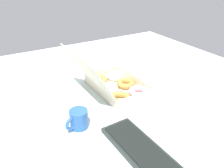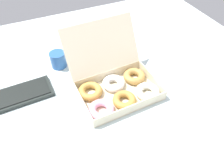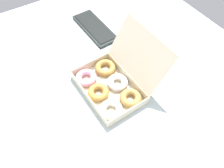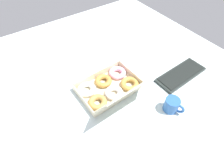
% 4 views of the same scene
% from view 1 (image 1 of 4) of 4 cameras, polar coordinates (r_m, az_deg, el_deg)
% --- Properties ---
extents(ground_plane, '(1.80, 1.80, 0.02)m').
position_cam_1_polar(ground_plane, '(1.23, 3.47, -1.68)').
color(ground_plane, silver).
extents(donut_box, '(0.38, 0.39, 0.26)m').
position_cam_1_polar(donut_box, '(1.20, 0.72, -0.19)').
color(donut_box, beige).
rests_on(donut_box, ground_plane).
extents(keyboard, '(0.35, 0.15, 0.02)m').
position_cam_1_polar(keyboard, '(0.85, 7.34, -16.60)').
color(keyboard, '#222826').
rests_on(keyboard, ground_plane).
extents(coffee_mug, '(0.08, 0.11, 0.08)m').
position_cam_1_polar(coffee_mug, '(0.94, -8.80, -9.03)').
color(coffee_mug, '#29579B').
rests_on(coffee_mug, ground_plane).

